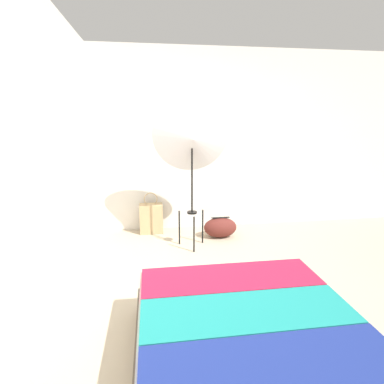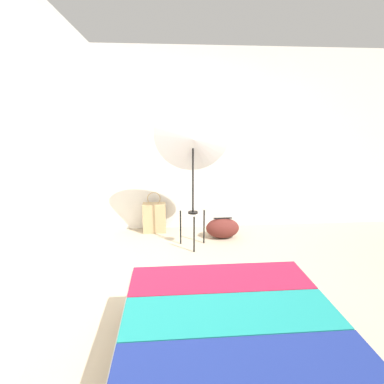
% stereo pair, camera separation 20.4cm
% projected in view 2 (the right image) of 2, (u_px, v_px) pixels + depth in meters
% --- Properties ---
extents(ground_plane, '(14.00, 14.00, 0.00)m').
position_uv_depth(ground_plane, '(219.00, 323.00, 2.42)').
color(ground_plane, tan).
extents(wall_back, '(8.00, 0.05, 2.60)m').
position_uv_depth(wall_back, '(194.00, 142.00, 4.36)').
color(wall_back, silver).
rests_on(wall_back, ground_plane).
extents(wall_side_left, '(0.05, 8.00, 2.60)m').
position_uv_depth(wall_side_left, '(64.00, 152.00, 2.98)').
color(wall_side_left, silver).
rests_on(wall_side_left, ground_plane).
extents(bed, '(1.43, 1.87, 0.44)m').
position_uv_depth(bed, '(238.00, 370.00, 1.71)').
color(bed, '#4C4238').
rests_on(bed, ground_plane).
extents(photo_umbrella, '(0.96, 0.43, 1.90)m').
position_uv_depth(photo_umbrella, '(193.00, 137.00, 3.60)').
color(photo_umbrella, black).
rests_on(photo_umbrella, ground_plane).
extents(tote_bag, '(0.33, 0.17, 0.60)m').
position_uv_depth(tote_bag, '(154.00, 217.00, 4.38)').
color(tote_bag, tan).
rests_on(tote_bag, ground_plane).
extents(duffel_bag, '(0.46, 0.28, 0.29)m').
position_uv_depth(duffel_bag, '(223.00, 228.00, 4.17)').
color(duffel_bag, '#5B231E').
rests_on(duffel_bag, ground_plane).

